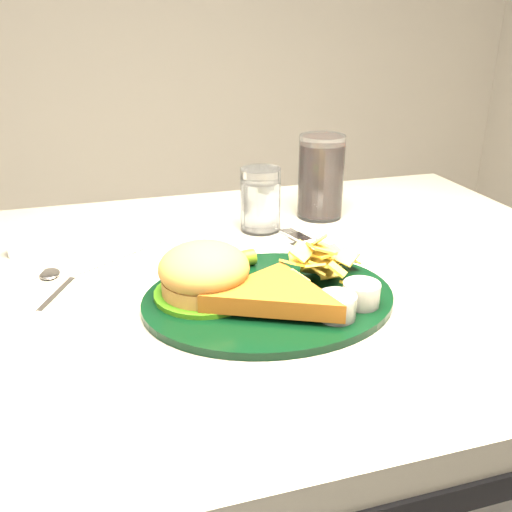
{
  "coord_description": "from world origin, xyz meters",
  "views": [
    {
      "loc": [
        -0.16,
        -0.71,
        1.09
      ],
      "look_at": [
        0.03,
        -0.06,
        0.8
      ],
      "focal_mm": 40.0,
      "sensor_mm": 36.0,
      "label": 1
    }
  ],
  "objects": [
    {
      "name": "table",
      "position": [
        0.0,
        0.0,
        0.38
      ],
      "size": [
        1.2,
        0.8,
        0.75
      ],
      "primitive_type": null,
      "color": "gray",
      "rests_on": "ground"
    },
    {
      "name": "dinner_plate",
      "position": [
        0.04,
        -0.09,
        0.79
      ],
      "size": [
        0.33,
        0.27,
        0.07
      ],
      "primitive_type": null,
      "rotation": [
        0.0,
        0.0,
        -0.01
      ],
      "color": "black",
      "rests_on": "table"
    },
    {
      "name": "water_glass",
      "position": [
        0.11,
        0.16,
        0.8
      ],
      "size": [
        0.09,
        0.09,
        0.11
      ],
      "primitive_type": "cylinder",
      "rotation": [
        0.0,
        0.0,
        -0.32
      ],
      "color": "white",
      "rests_on": "table"
    },
    {
      "name": "cola_glass",
      "position": [
        0.23,
        0.2,
        0.82
      ],
      "size": [
        0.09,
        0.09,
        0.15
      ],
      "primitive_type": "cylinder",
      "rotation": [
        0.0,
        0.0,
        -0.19
      ],
      "color": "black",
      "rests_on": "table"
    },
    {
      "name": "fork_napkin",
      "position": [
        0.15,
        0.02,
        0.76
      ],
      "size": [
        0.17,
        0.2,
        0.01
      ],
      "primitive_type": null,
      "rotation": [
        0.0,
        0.0,
        0.26
      ],
      "color": "white",
      "rests_on": "table"
    },
    {
      "name": "spoon",
      "position": [
        -0.22,
        0.0,
        0.75
      ],
      "size": [
        0.09,
        0.14,
        0.01
      ],
      "primitive_type": null,
      "rotation": [
        0.0,
        0.0,
        -0.43
      ],
      "color": "white",
      "rests_on": "table"
    },
    {
      "name": "ramekin",
      "position": [
        -0.28,
        0.16,
        0.76
      ],
      "size": [
        0.05,
        0.05,
        0.03
      ],
      "primitive_type": "cylinder",
      "rotation": [
        0.0,
        0.0,
        -0.36
      ],
      "color": "white",
      "rests_on": "table"
    },
    {
      "name": "wrapped_straw",
      "position": [
        -0.12,
        0.11,
        0.75
      ],
      "size": [
        0.18,
        0.15,
        0.01
      ],
      "primitive_type": null,
      "rotation": [
        0.0,
        0.0,
        0.61
      ],
      "color": "silver",
      "rests_on": "table"
    }
  ]
}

